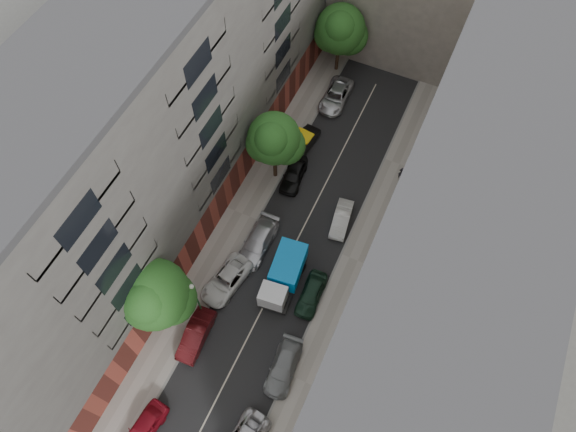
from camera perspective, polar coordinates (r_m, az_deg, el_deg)
The scene contains 22 objects.
ground at distance 44.65m, azimuth 1.17°, elevation -2.38°, with size 120.00×120.00×0.00m, color #4C4C49.
road_surface at distance 44.64m, azimuth 1.17°, elevation -2.38°, with size 8.00×44.00×0.02m, color black.
sidewalk_left at distance 45.85m, azimuth -5.11°, elevation 0.23°, with size 3.00×44.00×0.15m, color gray.
sidewalk_right at distance 43.96m, azimuth 7.75°, elevation -4.98°, with size 3.00×44.00×0.15m, color gray.
building_left at distance 39.89m, azimuth -13.37°, elevation 10.24°, with size 8.00×44.00×20.00m, color #4C4947.
building_right at distance 35.37m, azimuth 17.96°, elevation -1.47°, with size 8.00×44.00×20.00m, color #C3B598.
tarp_truck at distance 41.59m, azimuth -0.45°, elevation -6.54°, with size 2.80×5.81×2.58m.
car_left_0 at distance 40.57m, azimuth -15.78°, elevation -21.81°, with size 1.70×4.22×1.44m, color maroon.
car_left_1 at distance 41.25m, azimuth -10.21°, elevation -12.86°, with size 1.56×4.46×1.47m, color #490E11.
car_left_2 at distance 42.49m, azimuth -6.86°, elevation -7.10°, with size 2.31×5.00×1.39m, color silver.
car_left_3 at distance 43.67m, azimuth -3.35°, elevation -2.89°, with size 2.09×5.15×1.50m, color silver.
car_left_4 at distance 47.15m, azimuth 0.64°, elevation 4.66°, with size 1.74×4.32×1.47m, color black.
car_left_5 at distance 49.27m, azimuth 1.66°, elevation 8.06°, with size 1.51×4.33×1.43m, color black.
car_left_6 at distance 53.36m, azimuth 5.35°, elevation 13.15°, with size 2.39×5.18×1.44m, color silver.
car_right_1 at distance 40.05m, azimuth -0.50°, elevation -16.47°, with size 1.90×4.68×1.36m, color slate.
car_right_2 at distance 41.77m, azimuth 2.59°, elevation -8.66°, with size 1.68×4.18×1.43m, color black.
car_right_3 at distance 45.00m, azimuth 5.96°, elevation -0.33°, with size 1.37×3.94×1.30m, color silver.
tree_near at distance 38.01m, azimuth -14.58°, elevation -8.69°, with size 5.46×5.22×7.86m.
tree_mid at distance 43.51m, azimuth -1.51°, elevation 8.35°, with size 4.91×4.57×7.86m.
tree_far at distance 53.39m, azimuth 5.88°, elevation 19.74°, with size 5.21×4.92×7.68m.
lamp_post at distance 39.09m, azimuth -10.22°, elevation -8.77°, with size 0.36×0.36×5.65m.
pedestrian at distance 48.13m, azimuth 12.48°, elevation 4.68°, with size 0.56×0.37×1.54m, color black.
Camera 1 is at (7.73, -18.96, 39.68)m, focal length 32.00 mm.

